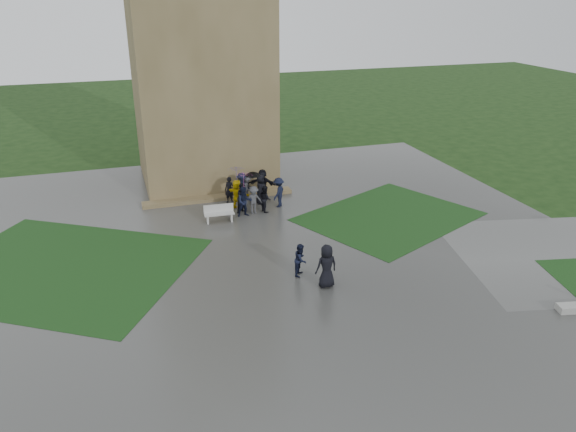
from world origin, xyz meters
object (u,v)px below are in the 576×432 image
object	(u,v)px
tower	(198,37)
pedestrian_mid	(301,260)
bench	(219,213)
pedestrian_near	(326,266)

from	to	relation	value
tower	pedestrian_mid	size ratio (longest dim) A/B	12.14
tower	bench	bearing A→B (deg)	-94.60
bench	pedestrian_near	world-z (taller)	pedestrian_near
tower	pedestrian_mid	bearing A→B (deg)	-83.75
bench	pedestrian_near	size ratio (longest dim) A/B	0.85
tower	pedestrian_near	xyz separation A→B (m)	(2.33, -16.19, -8.02)
pedestrian_mid	pedestrian_near	xyz separation A→B (m)	(0.70, -1.31, 0.22)
pedestrian_near	tower	bearing A→B (deg)	-85.85
tower	pedestrian_mid	distance (m)	17.08
bench	pedestrian_mid	bearing A→B (deg)	-69.44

